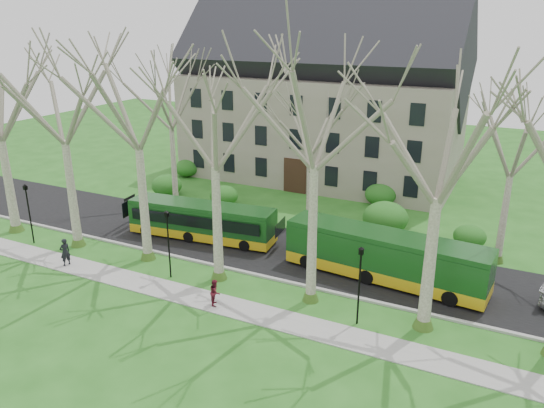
{
  "coord_description": "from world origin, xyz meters",
  "views": [
    {
      "loc": [
        12.71,
        -24.72,
        15.15
      ],
      "look_at": [
        -0.96,
        3.0,
        4.34
      ],
      "focal_mm": 35.0,
      "sensor_mm": 36.0,
      "label": 1
    }
  ],
  "objects": [
    {
      "name": "lamp_row",
      "position": [
        -0.0,
        -1.0,
        2.57
      ],
      "size": [
        36.22,
        0.22,
        4.3
      ],
      "color": "black",
      "rests_on": "ground"
    },
    {
      "name": "ground",
      "position": [
        0.0,
        0.0,
        0.0
      ],
      "size": [
        120.0,
        120.0,
        0.0
      ],
      "primitive_type": "plane",
      "color": "#235D1A",
      "rests_on": "ground"
    },
    {
      "name": "curb",
      "position": [
        0.0,
        1.5,
        0.07
      ],
      "size": [
        80.0,
        0.25,
        0.14
      ],
      "primitive_type": "cube",
      "color": "#A5A39E",
      "rests_on": "ground"
    },
    {
      "name": "pedestrian_b",
      "position": [
        -1.69,
        -2.66,
        0.81
      ],
      "size": [
        0.83,
        0.9,
        1.51
      ],
      "primitive_type": "imported",
      "rotation": [
        0.0,
        0.0,
        2.01
      ],
      "color": "#591421",
      "rests_on": "sidewalk"
    },
    {
      "name": "tree_row_verge",
      "position": [
        0.0,
        0.3,
        7.0
      ],
      "size": [
        49.0,
        7.0,
        14.0
      ],
      "color": "gray",
      "rests_on": "ground"
    },
    {
      "name": "sidewalk",
      "position": [
        0.0,
        -2.5,
        0.03
      ],
      "size": [
        70.0,
        2.0,
        0.06
      ],
      "primitive_type": "cube",
      "color": "gray",
      "rests_on": "ground"
    },
    {
      "name": "hedges",
      "position": [
        -4.67,
        14.0,
        1.0
      ],
      "size": [
        30.6,
        8.6,
        2.0
      ],
      "color": "#184F16",
      "rests_on": "ground"
    },
    {
      "name": "bus_lead",
      "position": [
        -7.61,
        5.01,
        1.41
      ],
      "size": [
        11.01,
        3.38,
        2.71
      ],
      "primitive_type": null,
      "rotation": [
        0.0,
        0.0,
        0.1
      ],
      "color": "#134316",
      "rests_on": "road"
    },
    {
      "name": "pedestrian_a",
      "position": [
        -13.04,
        -2.68,
        0.98
      ],
      "size": [
        0.61,
        0.77,
        1.83
      ],
      "primitive_type": "imported",
      "rotation": [
        0.0,
        0.0,
        -1.87
      ],
      "color": "black",
      "rests_on": "sidewalk"
    },
    {
      "name": "bus_follow",
      "position": [
        5.89,
        4.52,
        1.6
      ],
      "size": [
        12.49,
        3.7,
        3.08
      ],
      "primitive_type": null,
      "rotation": [
        0.0,
        0.0,
        -0.09
      ],
      "color": "#134316",
      "rests_on": "road"
    },
    {
      "name": "building",
      "position": [
        -6.0,
        24.0,
        8.07
      ],
      "size": [
        26.5,
        12.2,
        16.0
      ],
      "color": "gray",
      "rests_on": "ground"
    },
    {
      "name": "tree_row_far",
      "position": [
        -1.33,
        11.0,
        6.0
      ],
      "size": [
        33.0,
        7.0,
        12.0
      ],
      "color": "gray",
      "rests_on": "ground"
    },
    {
      "name": "road",
      "position": [
        0.0,
        5.5,
        0.03
      ],
      "size": [
        80.0,
        8.0,
        0.06
      ],
      "primitive_type": "cube",
      "color": "black",
      "rests_on": "ground"
    }
  ]
}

